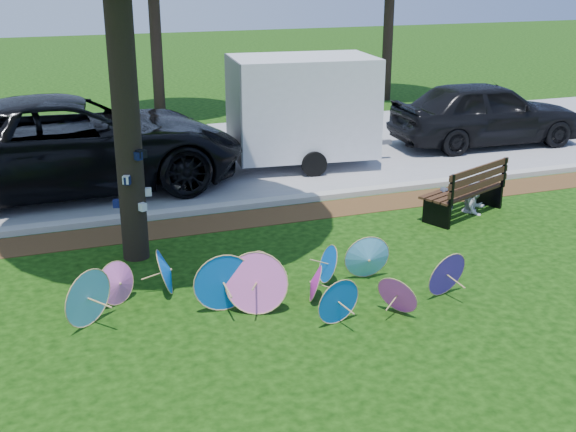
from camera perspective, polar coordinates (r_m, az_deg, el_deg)
name	(u,v)px	position (r m, az deg, el deg)	size (l,w,h in m)	color
ground	(304,327)	(10.05, 1.24, -8.74)	(90.00, 90.00, 0.00)	black
mulch_strip	(219,222)	(13.99, -5.44, -0.50)	(90.00, 1.00, 0.01)	#472D16
curb	(210,209)	(14.61, -6.16, 0.57)	(90.00, 0.30, 0.12)	#B7B5AD
street	(170,161)	(18.52, -9.31, 4.29)	(90.00, 8.00, 0.01)	gray
parasol_pile	(262,280)	(10.52, -2.10, -5.07)	(5.90, 2.56, 0.92)	#ED63C5
black_van	(73,144)	(16.41, -16.66, 5.48)	(3.41, 7.40, 2.06)	black
dark_pickup	(486,113)	(20.54, 15.36, 7.87)	(2.09, 5.20, 1.77)	black
cargo_trailer	(303,106)	(17.65, 1.17, 8.70)	(3.35, 2.12, 2.95)	silver
park_bench	(462,189)	(14.63, 13.62, 2.07)	(2.02, 0.77, 1.05)	black
person_left	(446,189)	(14.47, 12.36, 2.13)	(0.41, 0.27, 1.12)	#313543
person_right	(477,181)	(14.83, 14.68, 2.69)	(0.63, 0.49, 1.29)	#B8B7C0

